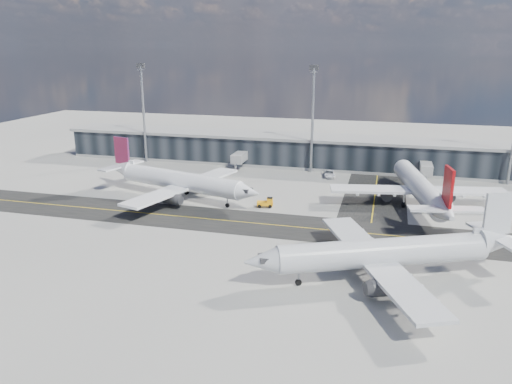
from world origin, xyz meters
TOP-DOWN VIEW (x-y plane):
  - ground at (0.00, 0.00)m, footprint 300.00×300.00m
  - taxiway_lanes at (3.91, 10.74)m, footprint 180.00×63.00m
  - terminal_concourse at (0.04, 54.93)m, footprint 152.00×19.80m
  - floodlight_masts at (0.00, 48.00)m, footprint 102.50×0.70m
  - airliner_af at (-25.45, 15.81)m, footprint 41.84×36.03m
  - airliner_redtail at (27.43, 22.94)m, footprint 38.18×44.53m
  - airliner_near at (21.01, -14.44)m, footprint 40.78×35.19m
  - baggage_tug at (-4.47, 14.45)m, footprint 3.68×2.31m
  - service_van at (5.61, 44.00)m, footprint 3.98×6.60m

SIDE VIEW (x-z plane):
  - ground at x=0.00m, z-range 0.00..0.00m
  - taxiway_lanes at x=3.91m, z-range -0.01..0.03m
  - service_van at x=5.61m, z-range 0.00..1.71m
  - baggage_tug at x=-4.47m, z-range 0.00..2.16m
  - terminal_concourse at x=0.04m, z-range -0.31..8.49m
  - airliner_af at x=-25.45m, z-range -2.14..10.45m
  - airliner_near at x=21.01m, z-range -2.15..10.54m
  - airliner_redtail at x=27.43m, z-range -2.25..10.99m
  - floodlight_masts at x=0.00m, z-range 1.16..30.06m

